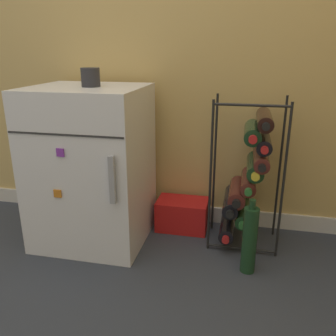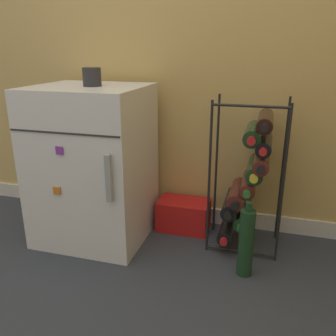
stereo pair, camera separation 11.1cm
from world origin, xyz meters
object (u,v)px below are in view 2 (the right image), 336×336
Objects in this scene: mini_fridge at (93,165)px; soda_box at (184,215)px; fridge_top_cup at (92,77)px; loose_bottle_floor at (246,242)px; wine_rack at (248,177)px.

mini_fridge is 2.85× the size of soda_box.
fridge_top_cup reaches higher than loose_bottle_floor.
loose_bottle_floor is (0.03, -0.25, -0.21)m from wine_rack.
wine_rack reaches higher than loose_bottle_floor.
mini_fridge is 0.77m from wine_rack.
wine_rack is 2.13× the size of loose_bottle_floor.
loose_bottle_floor is at bearing -10.54° from fridge_top_cup.
fridge_top_cup is at bearing -171.31° from wine_rack.
wine_rack is 0.44m from soda_box.
mini_fridge reaches higher than loose_bottle_floor.
fridge_top_cup is (-0.73, -0.11, 0.46)m from wine_rack.
loose_bottle_floor is (0.76, -0.14, -0.67)m from fridge_top_cup.
mini_fridge is 2.25× the size of loose_bottle_floor.
wine_rack is 2.70× the size of soda_box.
fridge_top_cup is at bearing 169.46° from loose_bottle_floor.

